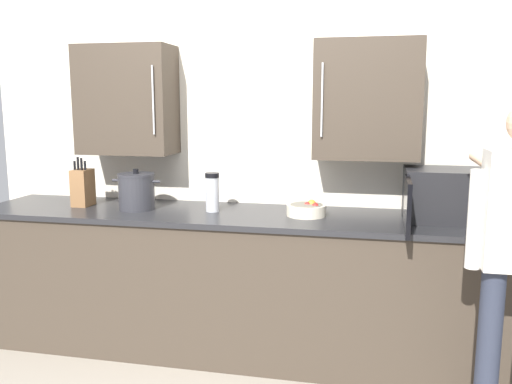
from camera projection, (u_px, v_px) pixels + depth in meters
back_wall_tiled at (247, 139)px, 3.70m from camera, size 3.83×0.44×2.62m
counter_unit at (235, 283)px, 3.51m from camera, size 3.44×0.72×0.94m
microwave_oven at (446, 195)px, 3.18m from camera, size 0.56×0.78×0.31m
fruit_bowl at (307, 209)px, 3.35m from camera, size 0.25×0.25×0.10m
stock_pot at (137, 191)px, 3.53m from camera, size 0.34×0.24×0.27m
thermos_flask at (212, 192)px, 3.46m from camera, size 0.09×0.09×0.25m
knife_block at (83, 187)px, 3.65m from camera, size 0.11×0.15×0.34m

